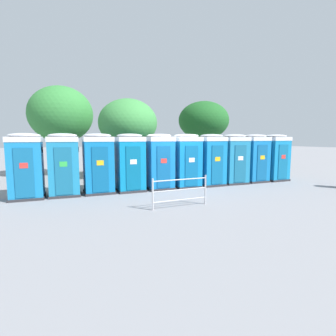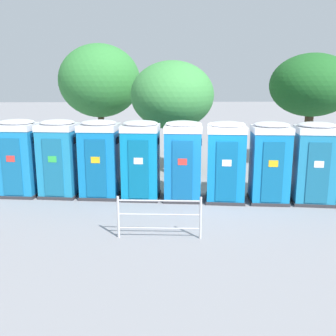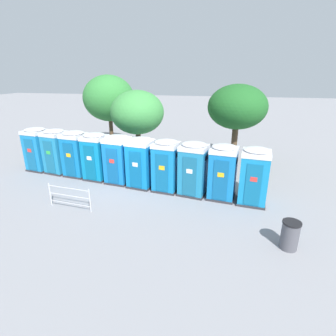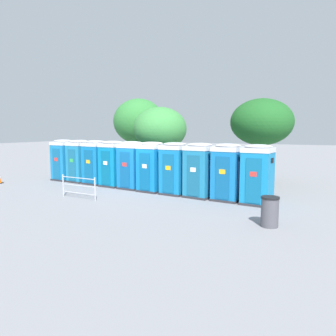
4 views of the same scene
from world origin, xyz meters
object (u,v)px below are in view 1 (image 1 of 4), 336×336
Objects in this scene: portapotty_4 at (159,161)px; portapotty_7 at (234,159)px; event_barrier at (180,191)px; portapotty_5 at (186,160)px; portapotty_1 at (64,164)px; portapotty_9 at (275,157)px; street_tree_0 at (204,121)px; portapotty_6 at (211,160)px; street_tree_1 at (61,115)px; portapotty_0 at (26,166)px; street_tree_2 at (128,123)px; portapotty_2 at (98,163)px; portapotty_3 at (130,162)px; portapotty_8 at (255,158)px.

portapotty_4 is 1.00× the size of portapotty_7.
portapotty_5 is at bearing 54.00° from event_barrier.
portapotty_9 is (10.78, -1.49, -0.00)m from portapotty_1.
portapotty_7 is 5.98m from street_tree_0.
portapotty_1 is 5.44m from portapotty_5.
portapotty_6 is 4.08m from portapotty_9.
street_tree_1 is at bearing 104.42° from event_barrier.
portapotty_0 is at bearing 172.16° from portapotty_7.
portapotty_0 is 6.09m from event_barrier.
street_tree_2 reaches higher than portapotty_4.
portapotty_9 is at bearing -7.93° from portapotty_2.
portapotty_1 is at bearing 171.61° from portapotty_6.
portapotty_3 is at bearing -8.53° from portapotty_1.
street_tree_2 reaches higher than event_barrier.
portapotty_1 is at bearing 172.11° from portapotty_9.
portapotty_2 is 1.36m from portapotty_3.
event_barrier is at bearing -81.64° from portapotty_3.
portapotty_2 is 1.24× the size of event_barrier.
portapotty_4 is 0.52× the size of street_tree_0.
portapotty_6 is (2.69, -0.40, 0.00)m from portapotty_4.
portapotty_0 is 6.80m from portapotty_5.
portapotty_9 is at bearing -33.52° from street_tree_2.
street_tree_2 reaches higher than portapotty_0.
street_tree_0 reaches higher than portapotty_9.
portapotty_4 is at bearing -8.78° from portapotty_2.
street_tree_1 is at bearing 124.84° from portapotty_5.
portapotty_5 is 0.56× the size of street_tree_2.
portapotty_4 is 7.86m from street_tree_0.
portapotty_2 is at bearing -128.23° from street_tree_2.
portapotty_0 is at bearing 172.45° from portapotty_8.
portapotty_9 is 1.24× the size of event_barrier.
portapotty_9 is 6.04m from street_tree_0.
street_tree_0 is (0.52, 5.33, 2.28)m from portapotty_8.
street_tree_1 is at bearing 136.32° from portapotty_7.
portapotty_3 is (1.34, -0.22, 0.00)m from portapotty_2.
street_tree_0 is at bearing 49.37° from event_barrier.
event_barrier is at bearing -75.58° from street_tree_1.
portapotty_4 is 6.80m from portapotty_9.
portapotty_2 and portapotty_7 have the same top height.
street_tree_1 is (-6.04, 6.90, 2.47)m from portapotty_6.
portapotty_1 is 1.00× the size of portapotty_2.
portapotty_6 and portapotty_9 have the same top height.
portapotty_3 is at bearing -7.72° from portapotty_0.
event_barrier is (1.85, -3.66, -0.72)m from portapotty_2.
portapotty_0 is 1.24× the size of event_barrier.
portapotty_6 is at bearing -8.39° from portapotty_4.
street_tree_0 is at bearing 98.47° from portapotty_9.
street_tree_0 is at bearing 22.09° from portapotty_1.
portapotty_9 is at bearing -8.87° from portapotty_8.
portapotty_3 is 2.72m from portapotty_5.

